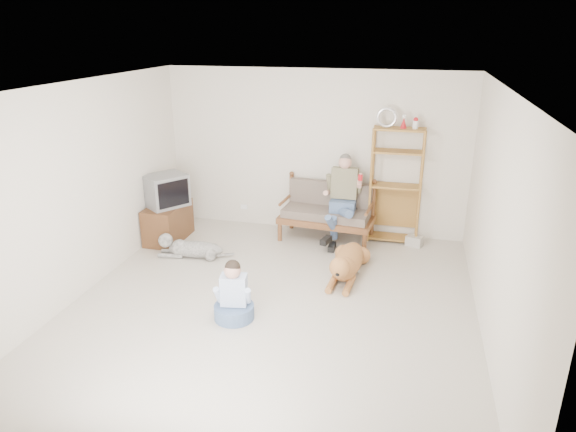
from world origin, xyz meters
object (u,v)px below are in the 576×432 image
(loveseat, at_px, (327,210))
(tv_stand, at_px, (168,222))
(etagere, at_px, (395,185))
(golden_retriever, at_px, (347,263))

(loveseat, xyz_separation_m, tv_stand, (-2.52, -0.68, -0.19))
(tv_stand, bearing_deg, loveseat, 15.84)
(loveseat, height_order, etagere, etagere)
(loveseat, relative_size, golden_retriever, 0.98)
(etagere, relative_size, golden_retriever, 1.35)
(tv_stand, distance_m, golden_retriever, 3.09)
(etagere, height_order, tv_stand, etagere)
(etagere, bearing_deg, loveseat, -171.17)
(loveseat, relative_size, tv_stand, 1.72)
(loveseat, height_order, golden_retriever, loveseat)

